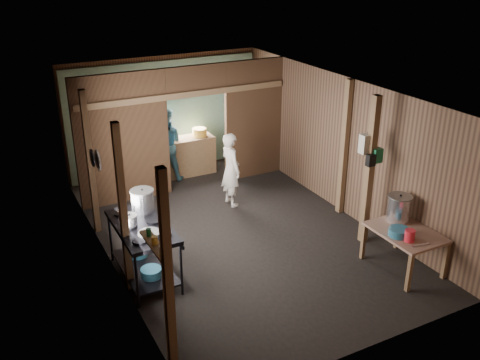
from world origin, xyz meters
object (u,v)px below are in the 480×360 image
prep_table (403,250)px  cook (231,169)px  pink_bucket (410,236)px  stove_pot_large (143,201)px  stock_pot (399,209)px  yellow_tub (200,132)px  gas_range (144,251)px

prep_table → cook: 3.65m
prep_table → cook: (-1.37, 3.36, 0.41)m
prep_table → pink_bucket: 0.53m
stove_pot_large → stock_pot: bearing=-25.5°
yellow_tub → stock_pot: bearing=-74.5°
cook → prep_table: bearing=-160.6°
stock_pot → cook: cook is taller
gas_range → stove_pot_large: size_ratio=4.14×
prep_table → pink_bucket: pink_bucket is taller
yellow_tub → gas_range: bearing=-124.9°
stove_pot_large → pink_bucket: stove_pot_large is taller
stove_pot_large → pink_bucket: (3.36, -2.35, -0.32)m
gas_range → stock_pot: bearing=-18.8°
prep_table → cook: cook is taller
pink_bucket → cook: size_ratio=0.13×
stove_pot_large → gas_range: bearing=-110.8°
stove_pot_large → yellow_tub: size_ratio=1.17×
prep_table → yellow_tub: 5.40m
stove_pot_large → yellow_tub: 3.90m
cook → yellow_tub: bearing=-7.4°
gas_range → pink_bucket: 4.02m
stock_pot → pink_bucket: bearing=-118.2°
gas_range → stove_pot_large: (0.17, 0.45, 0.62)m
stock_pot → pink_bucket: 0.68m
stock_pot → pink_bucket: stock_pot is taller
stove_pot_large → stock_pot: (3.68, -1.76, -0.20)m
gas_range → cook: cook is taller
gas_range → stove_pot_large: 0.78m
gas_range → pink_bucket: gas_range is taller
pink_bucket → prep_table: bearing=54.9°
gas_range → cook: size_ratio=1.04×
stove_pot_large → stock_pot: size_ratio=0.82×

